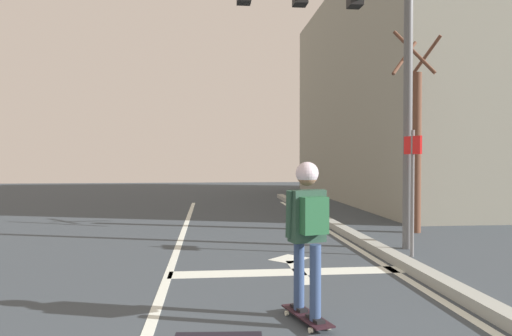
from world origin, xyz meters
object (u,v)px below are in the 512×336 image
(skater, at_px, (308,220))
(traffic_signal_mast, at_px, (346,32))
(street_sign_post, at_px, (413,174))
(roadside_tree, at_px, (416,142))
(skateboard, at_px, (307,316))

(skater, height_order, traffic_signal_mast, traffic_signal_mast)
(skater, xyz_separation_m, traffic_signal_mast, (1.45, 3.55, 2.84))
(street_sign_post, distance_m, roadside_tree, 2.73)
(traffic_signal_mast, relative_size, roadside_tree, 1.21)
(skateboard, height_order, street_sign_post, street_sign_post)
(skateboard, distance_m, skater, 0.96)
(skateboard, relative_size, traffic_signal_mast, 0.15)
(traffic_signal_mast, relative_size, street_sign_post, 2.53)
(street_sign_post, bearing_deg, skateboard, -129.84)
(traffic_signal_mast, height_order, street_sign_post, traffic_signal_mast)
(traffic_signal_mast, xyz_separation_m, street_sign_post, (0.94, -0.66, -2.49))
(skateboard, distance_m, street_sign_post, 3.96)
(traffic_signal_mast, xyz_separation_m, roadside_tree, (2.10, 1.73, -1.87))
(skateboard, relative_size, street_sign_post, 0.37)
(street_sign_post, relative_size, roadside_tree, 0.48)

